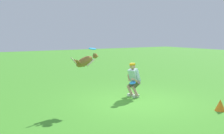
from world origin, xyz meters
TOP-DOWN VIEW (x-y plane):
  - ground_plane at (0.00, 0.00)m, footprint 60.00×60.00m
  - person at (-0.44, -0.73)m, footprint 0.56×0.66m
  - dog at (1.65, -0.56)m, footprint 1.04×0.31m
  - frisbee_flying at (1.39, -0.58)m, footprint 0.33×0.33m
  - frisbee_held at (-0.18, -0.44)m, footprint 0.32×0.33m
  - training_cone at (-1.63, 2.19)m, footprint 0.33×0.33m

SIDE VIEW (x-z plane):
  - ground_plane at x=0.00m, z-range 0.00..0.00m
  - training_cone at x=-1.63m, z-range 0.00..0.36m
  - frisbee_held at x=-0.18m, z-range 0.56..0.66m
  - person at x=-0.44m, z-range 0.05..1.34m
  - dog at x=1.65m, z-range 1.23..1.76m
  - frisbee_flying at x=1.39m, z-range 1.86..1.93m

